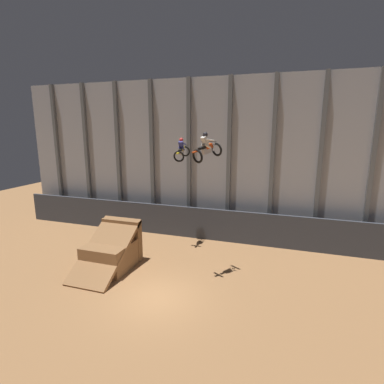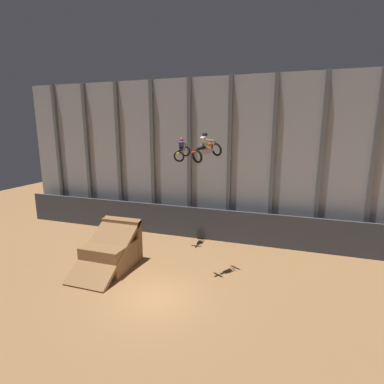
% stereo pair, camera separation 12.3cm
% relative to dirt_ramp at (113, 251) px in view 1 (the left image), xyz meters
% --- Properties ---
extents(ground_plane, '(60.00, 60.00, 0.00)m').
position_rel_dirt_ramp_xyz_m(ground_plane, '(3.90, -2.40, -0.94)').
color(ground_plane, '#996B42').
extents(arena_back_wall, '(32.00, 0.40, 11.61)m').
position_rel_dirt_ramp_xyz_m(arena_back_wall, '(3.90, 7.19, 4.87)').
color(arena_back_wall, '#A3A8B2').
rests_on(arena_back_wall, ground_plane).
extents(lower_barrier, '(31.36, 0.20, 2.34)m').
position_rel_dirt_ramp_xyz_m(lower_barrier, '(3.90, 5.92, 0.23)').
color(lower_barrier, '#383D47').
rests_on(lower_barrier, ground_plane).
extents(dirt_ramp, '(2.52, 4.26, 2.72)m').
position_rel_dirt_ramp_xyz_m(dirt_ramp, '(0.00, 0.00, 0.00)').
color(dirt_ramp, olive).
rests_on(dirt_ramp, ground_plane).
extents(rider_bike_left_air, '(0.81, 1.84, 1.57)m').
position_rel_dirt_ramp_xyz_m(rider_bike_left_air, '(2.75, 4.45, 5.66)').
color(rider_bike_left_air, black).
extents(rider_bike_right_air, '(1.46, 1.79, 1.58)m').
position_rel_dirt_ramp_xyz_m(rider_bike_right_air, '(5.50, 0.70, 6.09)').
color(rider_bike_right_air, black).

